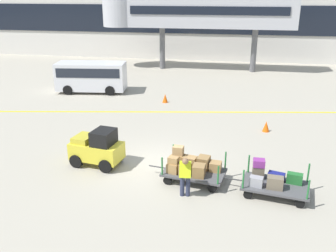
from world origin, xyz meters
name	(u,v)px	position (x,y,z in m)	size (l,w,h in m)	color
ground_plane	(155,164)	(0.00, 0.00, 0.00)	(120.00, 120.00, 0.00)	#A8A08E
apron_lead_line	(170,112)	(-0.61, 7.10, 0.00)	(21.00, 0.20, 0.01)	yellow
terminal_building	(208,22)	(0.00, 25.98, 3.75)	(50.21, 2.51, 7.49)	beige
jet_bridge	(189,13)	(-1.20, 19.99, 5.01)	(17.07, 3.00, 6.37)	#B7B7BC
baggage_tug	(97,148)	(-2.34, -0.47, 0.75)	(2.25, 1.53, 1.58)	gold
baggage_cart_lead	(192,167)	(1.67, -1.10, 0.56)	(3.08, 1.76, 1.20)	#4C4C4F
baggage_cart_middle	(273,181)	(4.63, -1.59, 0.50)	(3.08, 1.76, 1.13)	#4C4C4F
baggage_handler	(185,175)	(1.58, -2.37, 0.87)	(0.44, 0.46, 1.56)	#2D334C
shuttle_van	(91,75)	(-6.95, 10.74, 1.23)	(5.00, 2.47, 2.10)	silver
safety_cone_near	(165,98)	(-1.29, 9.04, 0.28)	(0.36, 0.36, 0.55)	#EA590F
safety_cone_far	(266,126)	(4.83, 4.78, 0.28)	(0.36, 0.36, 0.55)	#EA590F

